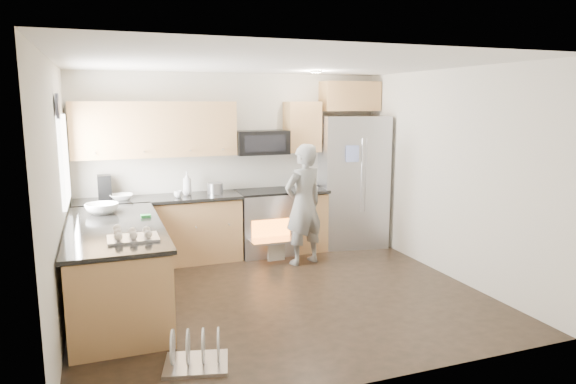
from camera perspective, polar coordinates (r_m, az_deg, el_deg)
name	(u,v)px	position (r m, az deg, el deg)	size (l,w,h in m)	color
ground	(280,296)	(6.01, -0.89, -11.43)	(4.50, 4.50, 0.00)	black
room_shell	(276,150)	(5.62, -1.35, 4.69)	(4.54, 4.04, 2.62)	beige
back_cabinet_run	(199,192)	(7.24, -9.90, 0.05)	(4.45, 0.64, 2.50)	#9F763F
peninsula	(117,267)	(5.79, -18.49, -7.89)	(0.96, 2.36, 1.04)	#9F763F
stove_range	(264,208)	(7.47, -2.69, -1.76)	(0.76, 0.97, 1.79)	#B7B7BC
refrigerator	(352,181)	(7.95, 7.08, 1.21)	(1.09, 0.91, 1.99)	#B7B7BC
person	(304,205)	(6.95, 1.74, -1.40)	(0.60, 0.39, 1.65)	gray
dish_rack	(196,356)	(4.59, -10.19, -17.49)	(0.61, 0.53, 0.33)	#B7B7BC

